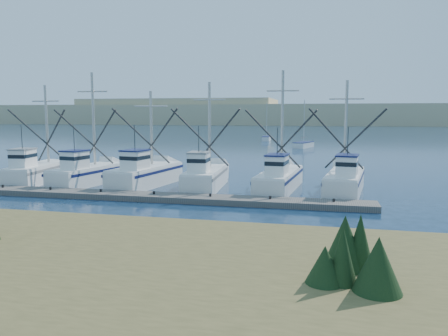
{
  "coord_description": "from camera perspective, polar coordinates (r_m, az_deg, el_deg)",
  "views": [
    {
      "loc": [
        4.39,
        -21.41,
        5.94
      ],
      "look_at": [
        -2.18,
        8.0,
        2.12
      ],
      "focal_mm": 35.0,
      "sensor_mm": 36.0,
      "label": 1
    }
  ],
  "objects": [
    {
      "name": "dune_ridge",
      "position": [
        231.45,
        11.59,
        6.85
      ],
      "size": [
        360.0,
        60.0,
        10.0
      ],
      "primitive_type": "cube",
      "color": "tan",
      "rests_on": "ground"
    },
    {
      "name": "sailboat_near",
      "position": [
        76.04,
        10.35,
        3.01
      ],
      "size": [
        3.49,
        5.58,
        8.1
      ],
      "rotation": [
        0.0,
        0.0,
        -0.32
      ],
      "color": "white",
      "rests_on": "ground"
    },
    {
      "name": "sailboat_far",
      "position": [
        93.97,
        5.55,
        3.88
      ],
      "size": [
        1.73,
        5.1,
        8.1
      ],
      "rotation": [
        0.0,
        0.0,
        0.04
      ],
      "color": "white",
      "rests_on": "ground"
    },
    {
      "name": "floating_dock",
      "position": [
        30.43,
        -9.13,
        -3.74
      ],
      "size": [
        29.46,
        1.97,
        0.39
      ],
      "primitive_type": "cube",
      "rotation": [
        0.0,
        0.0,
        -0.0
      ],
      "color": "#65615A",
      "rests_on": "ground"
    },
    {
      "name": "trawler_fleet",
      "position": [
        34.92,
        -6.06,
        -1.01
      ],
      "size": [
        28.88,
        8.99,
        9.3
      ],
      "color": "white",
      "rests_on": "ground"
    },
    {
      "name": "ground",
      "position": [
        22.64,
        0.98,
        -7.98
      ],
      "size": [
        500.0,
        500.0,
        0.0
      ],
      "primitive_type": "plane",
      "color": "#0B2134",
      "rests_on": "ground"
    }
  ]
}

